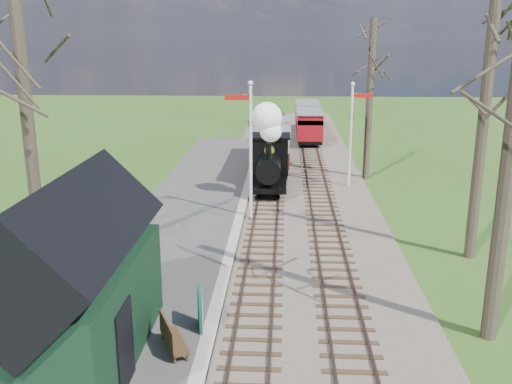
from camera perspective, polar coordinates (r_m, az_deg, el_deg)
The scene contains 18 objects.
distant_hills at distance 76.78m, azimuth 3.30°, elevation -3.03°, with size 114.40×48.00×22.02m.
ballast_bed at distance 31.50m, azimuth 3.78°, elevation 0.64°, with size 8.00×60.00×0.10m, color brown.
track_near at distance 31.50m, azimuth 1.42°, elevation 0.76°, with size 1.60×60.00×0.15m.
track_far at distance 31.54m, azimuth 6.14°, elevation 0.69°, with size 1.60×60.00×0.15m.
platform at distance 24.23m, azimuth -7.46°, elevation -3.93°, with size 5.00×44.00×0.20m, color #474442.
coping_strip at distance 23.92m, azimuth -2.02°, elevation -4.04°, with size 0.40×44.00×0.21m, color #B2AD9E.
station_shed at distance 14.67m, azimuth -17.91°, elevation -8.69°, with size 3.25×6.30×4.78m.
semaphore_near at distance 24.91m, azimuth -0.70°, elevation 5.13°, with size 1.22×0.24×6.22m.
semaphore_far at distance 31.03m, azimuth 9.61°, elevation 6.46°, with size 1.22×0.24×5.72m.
bare_trees at distance 18.79m, azimuth 4.56°, elevation 6.60°, with size 15.51×22.39×12.00m.
fence_line at distance 45.10m, azimuth 2.32°, elevation 5.81°, with size 12.60×0.08×1.00m.
locomotive at distance 29.50m, azimuth 1.33°, elevation 3.93°, with size 1.91×4.47×4.79m.
coach at distance 35.56m, azimuth 1.64°, elevation 4.94°, with size 2.23×7.66×2.35m.
red_carriage_a at distance 43.72m, azimuth 5.34°, elevation 6.63°, with size 1.96×4.86×2.07m.
red_carriage_b at distance 49.16m, azimuth 5.10°, elevation 7.61°, with size 1.96×4.86×2.07m.
sign_board at distance 16.12m, azimuth -5.61°, elevation -11.54°, with size 0.26×0.80×1.17m.
bench at distance 15.27m, azimuth -8.55°, elevation -14.10°, with size 1.01×1.53×0.85m.
person at distance 16.84m, azimuth -10.41°, elevation -10.12°, with size 0.50×0.33×1.37m, color #1A2330.
Camera 1 is at (0.83, -8.46, 8.08)m, focal length 40.00 mm.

